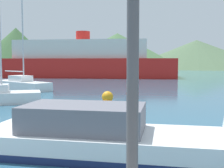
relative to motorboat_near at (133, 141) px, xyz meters
The scene contains 7 objects.
motorboat_near is the anchor object (origin of this frame).
sailboat_middle 20.46m from the motorboat_near, 130.80° to the left, with size 7.26×4.77×11.39m.
ferry_distant 40.29m from the motorboat_near, 112.44° to the left, with size 31.28×13.23×7.59m.
buoy_marker 7.36m from the motorboat_near, 111.00° to the left, with size 0.86×0.86×0.99m.
hill_west 110.50m from the motorboat_near, 124.97° to the left, with size 32.92×32.92×15.82m.
hill_central 96.90m from the motorboat_near, 103.84° to the left, with size 49.55×49.55×13.02m.
hill_east 103.71m from the motorboat_near, 87.14° to the left, with size 53.61×53.61×10.69m.
Camera 1 is at (5.19, -2.38, 2.55)m, focal length 45.00 mm.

